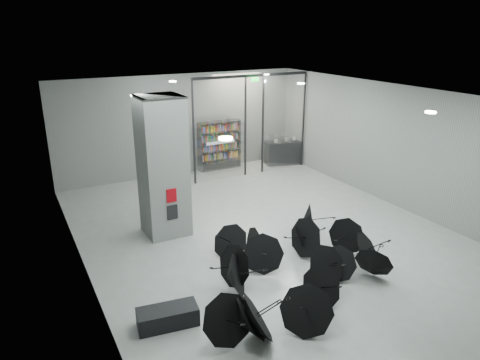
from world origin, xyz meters
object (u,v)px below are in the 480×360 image
bookshelf (219,145)px  column (163,167)px  umbrella_cluster (290,270)px  shop_counter (284,152)px  bench (168,317)px

bookshelf → column: bearing=-130.6°
umbrella_cluster → shop_counter: bearing=57.1°
bench → shop_counter: size_ratio=0.73×
shop_counter → umbrella_cluster: bearing=-108.4°
bench → umbrella_cluster: umbrella_cluster is taller
bench → shop_counter: shop_counter is taller
bookshelf → umbrella_cluster: bookshelf is taller
column → umbrella_cluster: size_ratio=0.70×
shop_counter → umbrella_cluster: shop_counter is taller
column → umbrella_cluster: (1.66, -3.99, -1.69)m
shop_counter → bookshelf: bearing=-179.1°
umbrella_cluster → bench: bearing=-176.9°
bookshelf → umbrella_cluster: size_ratio=0.36×
shop_counter → bench: bearing=-120.8°
bench → bookshelf: 10.49m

